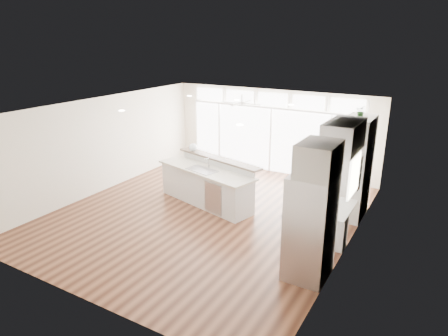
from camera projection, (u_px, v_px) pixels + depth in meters
The scene contains 24 objects.
floor at pixel (207, 214), 10.17m from camera, with size 7.00×8.00×0.02m, color #432214.
ceiling at pixel (205, 108), 9.32m from camera, with size 7.00×8.00×0.02m, color white.
wall_back at pixel (272, 131), 13.02m from camera, with size 7.00×0.04×2.70m, color white.
wall_front at pixel (73, 228), 6.46m from camera, with size 7.00×0.04×2.70m, color white.
wall_left at pixel (103, 144), 11.41m from camera, with size 0.04×8.00×2.70m, color white.
wall_right at pixel (352, 189), 8.07m from camera, with size 0.04×8.00×2.70m, color white.
glass_wall at pixel (271, 140), 13.07m from camera, with size 5.80×0.06×2.08m, color white.
transom_row at pixel (272, 100), 12.65m from camera, with size 5.90×0.06×0.40m, color white.
desk_window at pixel (354, 176), 8.28m from camera, with size 0.04×0.85×0.85m, color white.
ceiling_fan at pixel (242, 100), 11.92m from camera, with size 1.16×1.16×0.32m, color white.
recessed_lights at pixel (210, 108), 9.49m from camera, with size 3.40×3.00×0.02m, color silver.
oven_cabinet at pixel (355, 167), 9.74m from camera, with size 0.64×1.20×2.50m, color silver.
desk_nook at pixel (333, 223), 8.80m from camera, with size 0.72×1.30×0.76m, color silver.
upper_cabinets at pixel (344, 136), 8.16m from camera, with size 0.64×1.30×0.64m, color silver.
refrigerator at pixel (310, 227), 7.26m from camera, with size 0.76×0.90×2.00m, color #AFAEB3.
fridge_cabinet at pixel (319, 159), 6.82m from camera, with size 0.64×0.90×0.60m, color silver.
framed_photos at pixel (360, 174), 8.83m from camera, with size 0.06×0.22×0.80m, color black.
kitchen_island at pixel (206, 183), 10.62m from camera, with size 2.98×1.12×1.18m, color silver.
rug at pixel (319, 236), 9.03m from camera, with size 0.91×0.65×0.01m, color #3A2912.
office_chair at pixel (296, 203), 9.64m from camera, with size 0.49×0.45×0.94m, color black.
fishbowl at pixel (193, 147), 11.30m from camera, with size 0.23×0.23×0.23m, color white.
monitor at pixel (332, 198), 8.66m from camera, with size 0.08×0.49×0.41m, color black.
keyboard at pixel (324, 205), 8.80m from camera, with size 0.11×0.30×0.01m, color white.
potted_plant at pixel (361, 112), 9.31m from camera, with size 0.24×0.27×0.21m, color #2F622A.
Camera 1 is at (5.04, -7.80, 4.31)m, focal length 32.00 mm.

